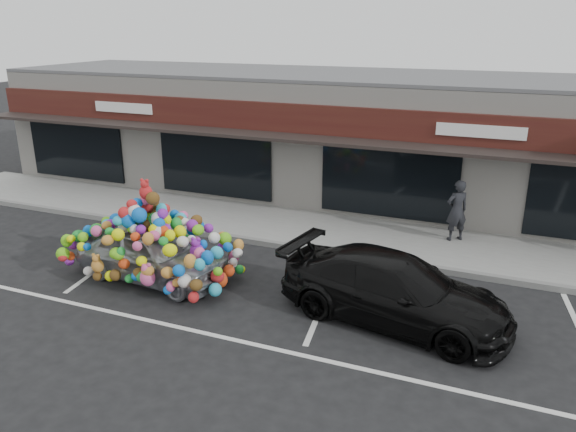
% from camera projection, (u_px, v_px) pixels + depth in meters
% --- Properties ---
extents(ground, '(90.00, 90.00, 0.00)m').
position_uv_depth(ground, '(215.00, 280.00, 13.79)').
color(ground, black).
rests_on(ground, ground).
extents(shop_building, '(24.00, 7.20, 4.31)m').
position_uv_depth(shop_building, '(326.00, 133.00, 20.47)').
color(shop_building, silver).
rests_on(shop_building, ground).
extents(sidewalk, '(26.00, 3.00, 0.15)m').
position_uv_depth(sidewalk, '(279.00, 225.00, 17.27)').
color(sidewalk, gray).
rests_on(sidewalk, ground).
extents(kerb, '(26.00, 0.18, 0.16)m').
position_uv_depth(kerb, '(258.00, 242.00, 15.96)').
color(kerb, slate).
rests_on(kerb, ground).
extents(parking_stripe_left, '(0.73, 4.37, 0.01)m').
position_uv_depth(parking_stripe_left, '(115.00, 257.00, 15.11)').
color(parking_stripe_left, silver).
rests_on(parking_stripe_left, ground).
extents(parking_stripe_mid, '(0.73, 4.37, 0.01)m').
position_uv_depth(parking_stripe_mid, '(326.00, 296.00, 12.97)').
color(parking_stripe_mid, silver).
rests_on(parking_stripe_mid, ground).
extents(lane_line, '(14.00, 0.12, 0.01)m').
position_uv_depth(lane_line, '(247.00, 343.00, 11.06)').
color(lane_line, silver).
rests_on(lane_line, ground).
extents(toy_car, '(2.89, 4.41, 2.47)m').
position_uv_depth(toy_car, '(151.00, 247.00, 13.61)').
color(toy_car, gray).
rests_on(toy_car, ground).
extents(black_sedan, '(2.83, 5.17, 1.42)m').
position_uv_depth(black_sedan, '(394.00, 290.00, 11.70)').
color(black_sedan, black).
rests_on(black_sedan, ground).
extents(pedestrian_a, '(0.76, 0.72, 1.75)m').
position_uv_depth(pedestrian_a, '(457.00, 210.00, 15.64)').
color(pedestrian_a, black).
rests_on(pedestrian_a, sidewalk).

